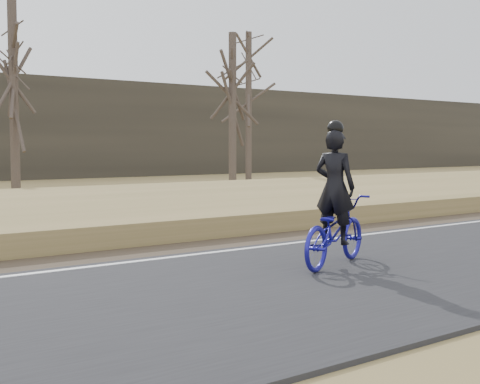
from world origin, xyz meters
TOP-DOWN VIEW (x-y plane):
  - ground at (0.00, 0.00)m, footprint 120.00×120.00m
  - road at (0.00, -2.50)m, footprint 120.00×6.00m
  - edge_line at (0.00, 0.20)m, footprint 120.00×0.12m
  - shoulder at (0.00, 1.20)m, footprint 120.00×1.60m
  - embankment at (0.00, 4.20)m, footprint 120.00×5.00m
  - cyclist at (2.91, -2.02)m, footprint 2.23×1.45m
  - bare_tree_center at (4.02, 16.68)m, footprint 0.36×0.36m
  - bare_tree_right at (12.97, 14.46)m, footprint 0.36×0.36m
  - bare_tree_far_right at (18.28, 20.18)m, footprint 0.36×0.36m

SIDE VIEW (x-z plane):
  - ground at x=0.00m, z-range 0.00..0.00m
  - shoulder at x=0.00m, z-range 0.00..0.04m
  - road at x=0.00m, z-range 0.00..0.06m
  - edge_line at x=0.00m, z-range 0.06..0.07m
  - embankment at x=0.00m, z-range 0.00..0.44m
  - cyclist at x=2.91m, z-range -0.37..1.95m
  - bare_tree_right at x=12.97m, z-range 0.00..6.96m
  - bare_tree_center at x=4.02m, z-range 0.00..7.78m
  - bare_tree_far_right at x=18.28m, z-range 0.00..8.28m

